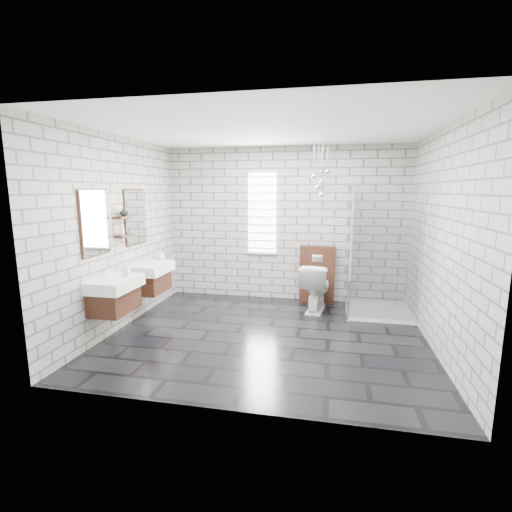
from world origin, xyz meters
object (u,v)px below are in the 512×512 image
(vanity_left, at_px, (112,285))
(shower_enclosure, at_px, (374,284))
(cistern_panel, at_px, (317,274))
(toilet, at_px, (316,287))
(vanity_right, at_px, (149,269))

(vanity_left, bearing_deg, shower_enclosure, 27.49)
(vanity_left, xyz_separation_m, cistern_panel, (2.51, 2.29, -0.26))
(shower_enclosure, relative_size, toilet, 2.60)
(shower_enclosure, height_order, toilet, shower_enclosure)
(shower_enclosure, bearing_deg, vanity_left, -152.51)
(toilet, bearing_deg, cistern_panel, -82.19)
(vanity_right, relative_size, toilet, 2.01)
(vanity_right, bearing_deg, vanity_left, -90.00)
(vanity_left, distance_m, toilet, 3.12)
(vanity_right, height_order, shower_enclosure, shower_enclosure)
(vanity_right, bearing_deg, shower_enclosure, 13.03)
(vanity_left, relative_size, cistern_panel, 1.57)
(vanity_right, distance_m, cistern_panel, 2.84)
(vanity_left, bearing_deg, toilet, 36.04)
(cistern_panel, bearing_deg, shower_enclosure, -29.87)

